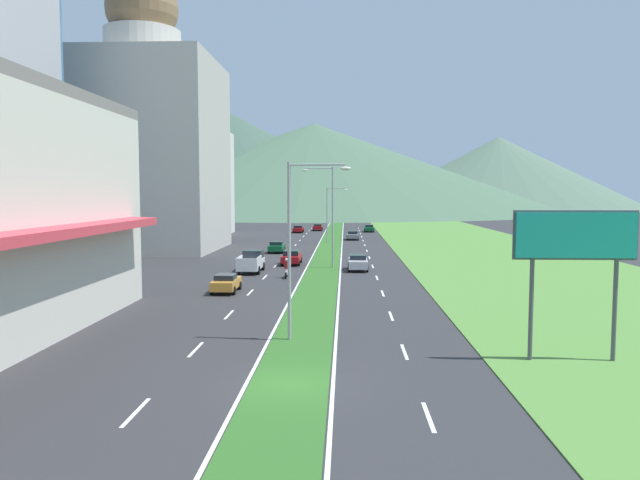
# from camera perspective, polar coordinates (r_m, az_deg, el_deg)

# --- Properties ---
(ground_plane) EXTENTS (600.00, 600.00, 0.00)m
(ground_plane) POSITION_cam_1_polar(r_m,az_deg,el_deg) (24.60, -2.96, -13.68)
(ground_plane) COLOR #2D2D30
(grass_median) EXTENTS (3.20, 240.00, 0.06)m
(grass_median) POSITION_cam_1_polar(r_m,az_deg,el_deg) (83.65, 0.89, -0.73)
(grass_median) COLOR #2D6023
(grass_median) RESTS_ON ground_plane
(grass_verge_right) EXTENTS (24.00, 240.00, 0.06)m
(grass_verge_right) POSITION_cam_1_polar(r_m,az_deg,el_deg) (85.61, 14.81, -0.75)
(grass_verge_right) COLOR #518438
(grass_verge_right) RESTS_ON ground_plane
(lane_dash_left_2) EXTENTS (0.16, 2.80, 0.01)m
(lane_dash_left_2) POSITION_cam_1_polar(r_m,az_deg,el_deg) (22.74, -17.14, -15.41)
(lane_dash_left_2) COLOR silver
(lane_dash_left_2) RESTS_ON ground_plane
(lane_dash_left_3) EXTENTS (0.16, 2.80, 0.01)m
(lane_dash_left_3) POSITION_cam_1_polar(r_m,az_deg,el_deg) (30.45, -11.76, -10.18)
(lane_dash_left_3) COLOR silver
(lane_dash_left_3) RESTS_ON ground_plane
(lane_dash_left_4) EXTENTS (0.16, 2.80, 0.01)m
(lane_dash_left_4) POSITION_cam_1_polar(r_m,az_deg,el_deg) (38.46, -8.67, -7.04)
(lane_dash_left_4) COLOR silver
(lane_dash_left_4) RESTS_ON ground_plane
(lane_dash_left_5) EXTENTS (0.16, 2.80, 0.01)m
(lane_dash_left_5) POSITION_cam_1_polar(r_m,az_deg,el_deg) (46.61, -6.67, -4.99)
(lane_dash_left_5) COLOR silver
(lane_dash_left_5) RESTS_ON ground_plane
(lane_dash_left_6) EXTENTS (0.16, 2.80, 0.01)m
(lane_dash_left_6) POSITION_cam_1_polar(r_m,az_deg,el_deg) (54.85, -5.28, -3.54)
(lane_dash_left_6) COLOR silver
(lane_dash_left_6) RESTS_ON ground_plane
(lane_dash_left_7) EXTENTS (0.16, 2.80, 0.01)m
(lane_dash_left_7) POSITION_cam_1_polar(r_m,az_deg,el_deg) (63.14, -4.26, -2.47)
(lane_dash_left_7) COLOR silver
(lane_dash_left_7) RESTS_ON ground_plane
(lane_dash_left_8) EXTENTS (0.16, 2.80, 0.01)m
(lane_dash_left_8) POSITION_cam_1_polar(r_m,az_deg,el_deg) (71.45, -3.47, -1.65)
(lane_dash_left_8) COLOR silver
(lane_dash_left_8) RESTS_ON ground_plane
(lane_dash_left_9) EXTENTS (0.16, 2.80, 0.01)m
(lane_dash_left_9) POSITION_cam_1_polar(r_m,az_deg,el_deg) (79.80, -2.85, -1.00)
(lane_dash_left_9) COLOR silver
(lane_dash_left_9) RESTS_ON ground_plane
(lane_dash_left_10) EXTENTS (0.16, 2.80, 0.01)m
(lane_dash_left_10) POSITION_cam_1_polar(r_m,az_deg,el_deg) (88.15, -2.35, -0.48)
(lane_dash_left_10) COLOR silver
(lane_dash_left_10) RESTS_ON ground_plane
(lane_dash_left_11) EXTENTS (0.16, 2.80, 0.01)m
(lane_dash_left_11) POSITION_cam_1_polar(r_m,az_deg,el_deg) (96.52, -1.93, -0.04)
(lane_dash_left_11) COLOR silver
(lane_dash_left_11) RESTS_ON ground_plane
(lane_dash_left_12) EXTENTS (0.16, 2.80, 0.01)m
(lane_dash_left_12) POSITION_cam_1_polar(r_m,az_deg,el_deg) (104.90, -1.59, 0.33)
(lane_dash_left_12) COLOR silver
(lane_dash_left_12) RESTS_ON ground_plane
(lane_dash_left_13) EXTENTS (0.16, 2.80, 0.01)m
(lane_dash_left_13) POSITION_cam_1_polar(r_m,az_deg,el_deg) (113.28, -1.29, 0.64)
(lane_dash_left_13) COLOR silver
(lane_dash_left_13) RESTS_ON ground_plane
(lane_dash_left_14) EXTENTS (0.16, 2.80, 0.01)m
(lane_dash_left_14) POSITION_cam_1_polar(r_m,az_deg,el_deg) (121.67, -1.03, 0.91)
(lane_dash_left_14) COLOR silver
(lane_dash_left_14) RESTS_ON ground_plane
(lane_dash_left_15) EXTENTS (0.16, 2.80, 0.01)m
(lane_dash_left_15) POSITION_cam_1_polar(r_m,az_deg,el_deg) (130.07, -0.81, 1.14)
(lane_dash_left_15) COLOR silver
(lane_dash_left_15) RESTS_ON ground_plane
(lane_dash_right_2) EXTENTS (0.16, 2.80, 0.01)m
(lane_dash_right_2) POSITION_cam_1_polar(r_m,az_deg,el_deg) (21.72, 10.30, -16.25)
(lane_dash_right_2) COLOR silver
(lane_dash_right_2) RESTS_ON ground_plane
(lane_dash_right_3) EXTENTS (0.16, 2.80, 0.01)m
(lane_dash_right_3) POSITION_cam_1_polar(r_m,az_deg,el_deg) (29.70, 8.04, -10.50)
(lane_dash_right_3) COLOR silver
(lane_dash_right_3) RESTS_ON ground_plane
(lane_dash_right_4) EXTENTS (0.16, 2.80, 0.01)m
(lane_dash_right_4) POSITION_cam_1_polar(r_m,az_deg,el_deg) (37.86, 6.79, -7.21)
(lane_dash_right_4) COLOR silver
(lane_dash_right_4) RESTS_ON ground_plane
(lane_dash_right_5) EXTENTS (0.16, 2.80, 0.01)m
(lane_dash_right_5) POSITION_cam_1_polar(r_m,az_deg,el_deg) (46.12, 5.99, -5.08)
(lane_dash_right_5) COLOR silver
(lane_dash_right_5) RESTS_ON ground_plane
(lane_dash_right_6) EXTENTS (0.16, 2.80, 0.01)m
(lane_dash_right_6) POSITION_cam_1_polar(r_m,az_deg,el_deg) (54.43, 5.44, -3.60)
(lane_dash_right_6) COLOR silver
(lane_dash_right_6) RESTS_ON ground_plane
(lane_dash_right_7) EXTENTS (0.16, 2.80, 0.01)m
(lane_dash_right_7) POSITION_cam_1_polar(r_m,az_deg,el_deg) (62.78, 5.04, -2.52)
(lane_dash_right_7) COLOR silver
(lane_dash_right_7) RESTS_ON ground_plane
(lane_dash_right_8) EXTENTS (0.16, 2.80, 0.01)m
(lane_dash_right_8) POSITION_cam_1_polar(r_m,az_deg,el_deg) (71.14, 4.73, -1.69)
(lane_dash_right_8) COLOR silver
(lane_dash_right_8) RESTS_ON ground_plane
(lane_dash_right_9) EXTENTS (0.16, 2.80, 0.01)m
(lane_dash_right_9) POSITION_cam_1_polar(r_m,az_deg,el_deg) (79.51, 4.49, -1.03)
(lane_dash_right_9) COLOR silver
(lane_dash_right_9) RESTS_ON ground_plane
(lane_dash_right_10) EXTENTS (0.16, 2.80, 0.01)m
(lane_dash_right_10) POSITION_cam_1_polar(r_m,az_deg,el_deg) (87.89, 4.29, -0.50)
(lane_dash_right_10) COLOR silver
(lane_dash_right_10) RESTS_ON ground_plane
(lane_dash_right_11) EXTENTS (0.16, 2.80, 0.01)m
(lane_dash_right_11) POSITION_cam_1_polar(r_m,az_deg,el_deg) (96.29, 4.13, -0.06)
(lane_dash_right_11) COLOR silver
(lane_dash_right_11) RESTS_ON ground_plane
(lane_dash_right_12) EXTENTS (0.16, 2.80, 0.01)m
(lane_dash_right_12) POSITION_cam_1_polar(r_m,az_deg,el_deg) (104.68, 3.99, 0.31)
(lane_dash_right_12) COLOR silver
(lane_dash_right_12) RESTS_ON ground_plane
(lane_dash_right_13) EXTENTS (0.16, 2.80, 0.01)m
(lane_dash_right_13) POSITION_cam_1_polar(r_m,az_deg,el_deg) (113.08, 3.88, 0.62)
(lane_dash_right_13) COLOR silver
(lane_dash_right_13) RESTS_ON ground_plane
(lane_dash_right_14) EXTENTS (0.16, 2.80, 0.01)m
(lane_dash_right_14) POSITION_cam_1_polar(r_m,az_deg,el_deg) (121.49, 3.78, 0.89)
(lane_dash_right_14) COLOR silver
(lane_dash_right_14) RESTS_ON ground_plane
(lane_dash_right_15) EXTENTS (0.16, 2.80, 0.01)m
(lane_dash_right_15) POSITION_cam_1_polar(r_m,az_deg,el_deg) (129.89, 3.69, 1.13)
(lane_dash_right_15) COLOR silver
(lane_dash_right_15) RESTS_ON ground_plane
(edge_line_median_left) EXTENTS (0.16, 240.00, 0.01)m
(edge_line_median_left) POSITION_cam_1_polar(r_m,az_deg,el_deg) (83.71, -0.31, -0.74)
(edge_line_median_left) COLOR silver
(edge_line_median_left) RESTS_ON ground_plane
(edge_line_median_right) EXTENTS (0.16, 240.00, 0.01)m
(edge_line_median_right) POSITION_cam_1_polar(r_m,az_deg,el_deg) (83.62, 2.09, -0.75)
(edge_line_median_right) COLOR silver
(edge_line_median_right) RESTS_ON ground_plane
(domed_building) EXTENTS (19.25, 19.25, 36.51)m
(domed_building) POSITION_cam_1_polar(r_m,az_deg,el_deg) (84.18, -16.34, 9.08)
(domed_building) COLOR #B7B2A8
(domed_building) RESTS_ON ground_plane
(midrise_colored) EXTENTS (13.03, 13.03, 18.95)m
(midrise_colored) POSITION_cam_1_polar(r_m,az_deg,el_deg) (113.35, -12.02, 5.33)
(midrise_colored) COLOR silver
(midrise_colored) RESTS_ON ground_plane
(hill_far_left) EXTENTS (162.05, 162.05, 42.61)m
(hill_far_left) POSITION_cam_1_polar(r_m,az_deg,el_deg) (261.49, -8.90, 7.46)
(hill_far_left) COLOR #3D5647
(hill_far_left) RESTS_ON ground_plane
(hill_far_center) EXTENTS (200.35, 200.35, 36.53)m
(hill_far_center) POSITION_cam_1_polar(r_m,az_deg,el_deg) (252.17, -0.60, 6.93)
(hill_far_center) COLOR #47664C
(hill_far_center) RESTS_ON ground_plane
(hill_far_right) EXTENTS (132.26, 132.26, 33.89)m
(hill_far_right) POSITION_cam_1_polar(r_m,az_deg,el_deg) (297.06, 16.60, 6.12)
(hill_far_right) COLOR #516B56
(hill_far_right) RESTS_ON ground_plane
(street_lamp_near) EXTENTS (3.27, 0.40, 9.25)m
(street_lamp_near) POSITION_cam_1_polar(r_m,az_deg,el_deg) (30.72, -2.28, 0.18)
(street_lamp_near) COLOR #99999E
(street_lamp_near) RESTS_ON ground_plane
(street_lamp_mid) EXTENTS (3.16, 0.28, 10.30)m
(street_lamp_mid) POSITION_cam_1_polar(r_m,az_deg,el_deg) (60.74, 0.92, 2.83)
(street_lamp_mid) COLOR #99999E
(street_lamp_mid) RESTS_ON ground_plane
(street_lamp_far) EXTENTS (3.15, 0.33, 8.50)m
(street_lamp_far) POSITION_cam_1_polar(r_m,az_deg,el_deg) (90.89, 0.92, 2.80)
(street_lamp_far) COLOR #99999E
(street_lamp_far) RESTS_ON ground_plane
(billboard_roadside) EXTENTS (5.53, 0.28, 6.90)m
(billboard_roadside) POSITION_cam_1_polar(r_m,az_deg,el_deg) (29.18, 23.16, -0.40)
(billboard_roadside) COLOR #4C4C51
(billboard_roadside) RESTS_ON ground_plane
(car_0) EXTENTS (1.98, 4.43, 1.43)m
(car_0) POSITION_cam_1_polar(r_m,az_deg,el_deg) (98.09, 3.13, 0.46)
(car_0) COLOR slate
(car_0) RESTS_ON ground_plane
(car_1) EXTENTS (1.99, 4.67, 1.40)m
(car_1) POSITION_cam_1_polar(r_m,az_deg,el_deg) (115.53, -2.08, 1.07)
(car_1) COLOR maroon
(car_1) RESTS_ON ground_plane
(car_2) EXTENTS (1.90, 4.61, 1.35)m
(car_2) POSITION_cam_1_polar(r_m,az_deg,el_deg) (121.72, -0.21, 1.24)
(car_2) COLOR maroon
(car_2) RESTS_ON ground_plane
(car_3) EXTENTS (1.89, 4.65, 1.41)m
(car_3) POSITION_cam_1_polar(r_m,az_deg,el_deg) (118.07, 4.71, 1.14)
(car_3) COLOR #0C5128
(car_3) RESTS_ON ground_plane
(car_4) EXTENTS (1.98, 4.33, 1.55)m
(car_4) POSITION_cam_1_polar(r_m,az_deg,el_deg) (59.42, 3.63, -2.14)
(car_4) COLOR #B2B2B7
(car_4) RESTS_ON ground_plane
(car_5) EXTENTS (2.03, 4.71, 1.53)m
(car_5) POSITION_cam_1_polar(r_m,az_deg,el_deg) (64.35, -2.73, -1.64)
(car_5) COLOR maroon
(car_5) RESTS_ON ground_plane
(car_6) EXTENTS (1.95, 4.45, 1.45)m
(car_6) POSITION_cam_1_polar(r_m,az_deg,el_deg) (77.10, -4.15, -0.65)
(car_6) COLOR #0C5128
(car_6) RESTS_ON ground_plane
(car_7) EXTENTS (1.88, 4.05, 1.41)m
(car_7) POSITION_cam_1_polar(r_m,az_deg,el_deg) (46.94, -8.94, -4.04)
(car_7) COLOR #C6842D
(car_7) RESTS_ON ground_plane
(pickup_truck_0) EXTENTS (2.18, 5.40, 2.00)m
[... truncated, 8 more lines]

